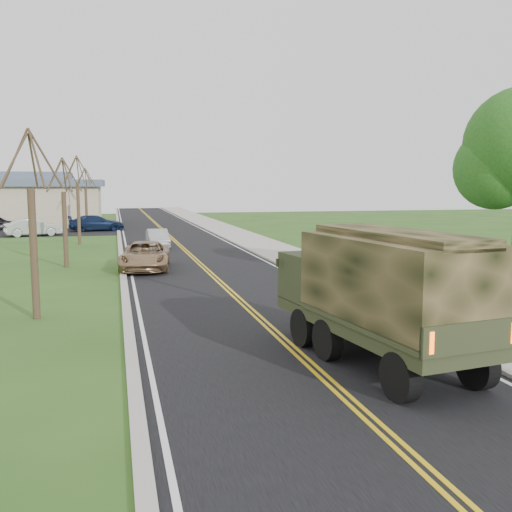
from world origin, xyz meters
name	(u,v)px	position (x,y,z in m)	size (l,w,h in m)	color
ground	(369,419)	(0.00, 0.00, 0.00)	(160.00, 160.00, 0.00)	#274A18
road	(169,235)	(0.00, 40.00, 0.01)	(8.00, 120.00, 0.01)	black
curb_right	(216,234)	(4.15, 40.00, 0.06)	(0.30, 120.00, 0.12)	#9E998E
sidewalk_right	(236,233)	(5.90, 40.00, 0.05)	(3.20, 120.00, 0.10)	#9E998E
curb_left	(119,236)	(-4.15, 40.00, 0.05)	(0.30, 120.00, 0.10)	#9E998E
bare_tree_a	(33,238)	(-7.00, 10.00, 2.63)	(1.93, 2.26, 6.08)	#38281C
bare_tree_b	(65,220)	(-7.00, 22.00, 2.48)	(1.83, 2.14, 5.73)	#38281C
bare_tree_c	(78,206)	(-7.00, 34.00, 2.78)	(2.04, 2.39, 6.42)	#38281C
bare_tree_d	(86,204)	(-7.00, 46.00, 2.55)	(1.88, 2.20, 5.91)	#38281C
commercial_building	(2,200)	(-15.98, 55.97, 2.69)	(25.50, 21.50, 5.65)	tan
military_truck	(380,288)	(1.63, 2.97, 1.88)	(3.16, 6.81, 3.27)	black
suv_champagne	(145,256)	(-3.00, 20.11, 0.72)	(2.38, 5.15, 1.43)	#9A7A56
sedan_silver	(158,239)	(-1.63, 30.29, 0.64)	(1.35, 3.87, 1.27)	silver
lot_car_silver	(33,227)	(-11.21, 42.00, 0.75)	(1.59, 4.56, 1.50)	silver
lot_car_navy	(96,223)	(-6.15, 46.33, 0.74)	(2.08, 5.12, 1.49)	#101D3B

